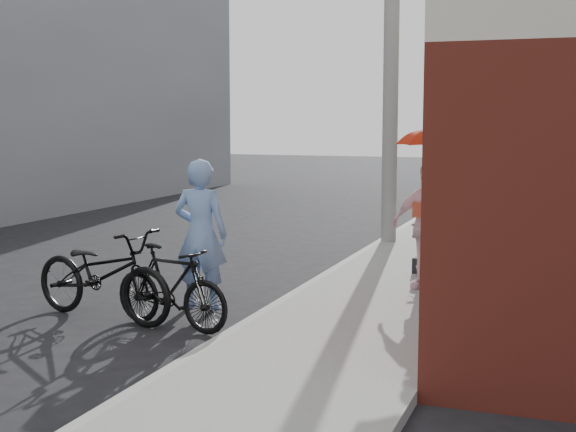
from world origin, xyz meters
The scene contains 11 objects.
ground centered at (0.00, 0.00, 0.00)m, with size 80.00×80.00×0.00m, color black.
sidewalk centered at (2.10, 2.00, 0.06)m, with size 2.20×24.00×0.12m, color gray.
curb centered at (0.94, 2.00, 0.06)m, with size 0.12×24.00×0.12m, color #9E9E99.
utility_pole centered at (1.10, 6.00, 3.50)m, with size 0.28×0.28×7.00m, color #9E9E99.
officer centered at (-0.03, 0.47, 0.95)m, with size 0.69×0.45×1.89m, color #7DA2DF.
bike_left centered at (-0.87, -0.45, 0.55)m, with size 0.73×2.11×1.11m, color black.
bike_right centered at (0.08, -0.54, 0.48)m, with size 0.45×1.61×0.97m, color black.
kimono_woman centered at (2.52, 2.09, 0.96)m, with size 0.99×0.41×1.69m, color #FFD5DC.
parasol centered at (2.52, 2.09, 2.17)m, with size 0.83×0.83×0.73m, color #ED3F1B.
planter centered at (2.40, 3.19, 0.23)m, with size 0.43×0.43×0.23m, color black.
potted_plant centered at (2.40, 3.19, 0.68)m, with size 0.59×0.51×0.65m, color #3B6729.
Camera 1 is at (4.42, -8.48, 2.40)m, focal length 50.00 mm.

